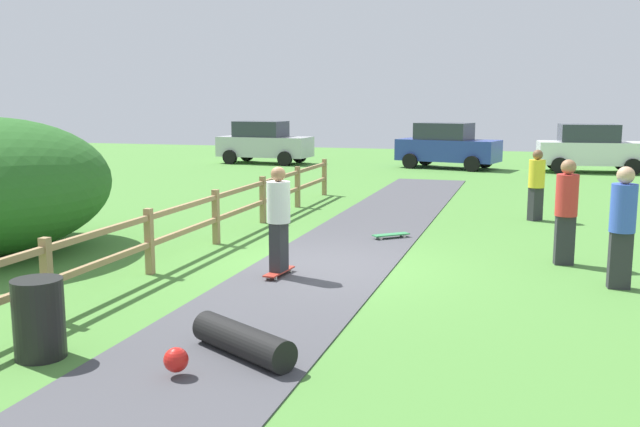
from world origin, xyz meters
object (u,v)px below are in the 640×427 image
at_px(skater_riding, 279,216).
at_px(bystander_red, 566,207).
at_px(bystander_blue, 623,221).
at_px(parked_car_white, 591,148).
at_px(bystander_yellow, 536,182).
at_px(skater_fallen, 237,342).
at_px(skateboard_loose, 391,235).
at_px(parked_car_silver, 264,142).
at_px(parked_car_blue, 447,146).
at_px(trash_bin, 39,319).

relative_size(skater_riding, bystander_red, 0.97).
bearing_deg(bystander_blue, bystander_red, 117.28).
height_order(bystander_blue, parked_car_white, parked_car_white).
bearing_deg(bystander_yellow, bystander_red, -84.29).
bearing_deg(skater_riding, skater_fallen, -77.22).
bearing_deg(skateboard_loose, skater_fallen, -92.57).
xyz_separation_m(bystander_yellow, parked_car_silver, (-11.86, 12.66, 0.03)).
bearing_deg(bystander_red, parked_car_silver, 125.47).
bearing_deg(parked_car_blue, skater_riding, -91.36).
bearing_deg(skateboard_loose, bystander_red, -22.62).
xyz_separation_m(bystander_yellow, parked_car_blue, (-3.56, 12.67, 0.03)).
height_order(skateboard_loose, bystander_blue, bystander_blue).
relative_size(skateboard_loose, parked_car_silver, 0.17).
bearing_deg(skateboard_loose, bystander_blue, -34.71).
bearing_deg(skater_fallen, skateboard_loose, 87.43).
xyz_separation_m(skateboard_loose, bystander_blue, (4.08, -2.83, 0.96)).
xyz_separation_m(bystander_blue, parked_car_blue, (-4.76, 18.74, -0.09)).
distance_m(skateboard_loose, bystander_blue, 5.05).
height_order(trash_bin, parked_car_white, parked_car_white).
bearing_deg(parked_car_silver, parked_car_white, -0.03).
height_order(skater_riding, parked_car_white, parked_car_white).
relative_size(bystander_red, parked_car_white, 0.43).
bearing_deg(skater_riding, skateboard_loose, 72.64).
xyz_separation_m(skater_fallen, parked_car_blue, (-0.35, 23.18, 0.76)).
relative_size(bystander_blue, parked_car_silver, 0.44).
relative_size(trash_bin, parked_car_blue, 0.20).
relative_size(skater_riding, parked_car_silver, 0.42).
distance_m(skater_riding, bystander_blue, 5.29).
bearing_deg(parked_car_blue, bystander_red, -76.93).
relative_size(skateboard_loose, parked_car_blue, 0.16).
bearing_deg(bystander_red, parked_car_blue, 103.07).
relative_size(skater_fallen, parked_car_blue, 0.32).
bearing_deg(parked_car_white, parked_car_silver, 179.97).
bearing_deg(parked_car_white, bystander_yellow, -99.79).
relative_size(skater_fallen, bystander_yellow, 0.85).
bearing_deg(parked_car_white, skater_riding, -107.59).
relative_size(skateboard_loose, bystander_yellow, 0.43).
relative_size(skater_riding, skateboard_loose, 2.43).
distance_m(trash_bin, bystander_blue, 8.26).
distance_m(parked_car_silver, parked_car_blue, 8.31).
distance_m(skateboard_loose, bystander_yellow, 4.42).
bearing_deg(bystander_blue, parked_car_white, 87.01).
distance_m(skater_riding, bystander_red, 5.02).
bearing_deg(bystander_blue, parked_car_silver, 124.90).
bearing_deg(trash_bin, parked_car_silver, 105.37).
distance_m(skater_riding, parked_car_silver, 21.08).
bearing_deg(skateboard_loose, skater_riding, -107.36).
bearing_deg(skater_riding, parked_car_white, 72.41).
height_order(trash_bin, bystander_red, bystander_red).
bearing_deg(skater_riding, bystander_blue, 9.08).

